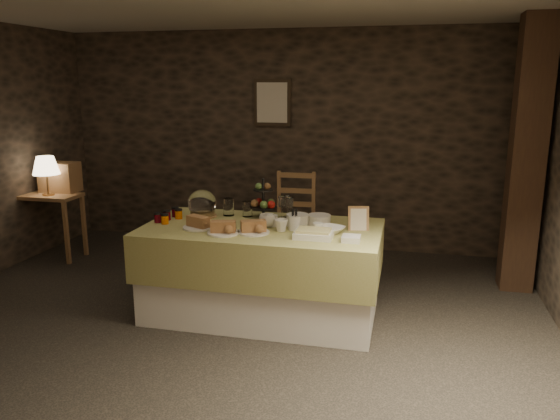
% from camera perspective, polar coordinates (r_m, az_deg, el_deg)
% --- Properties ---
extents(ground_plane, '(5.50, 5.00, 0.01)m').
position_cam_1_polar(ground_plane, '(4.66, -6.49, -12.10)').
color(ground_plane, black).
rests_on(ground_plane, ground).
extents(room_shell, '(5.52, 5.02, 2.60)m').
position_cam_1_polar(room_shell, '(4.24, -7.04, 7.35)').
color(room_shell, black).
rests_on(room_shell, ground).
extents(buffet_table, '(2.00, 1.06, 0.79)m').
position_cam_1_polar(buffet_table, '(4.73, -1.88, -5.69)').
color(buffet_table, silver).
rests_on(buffet_table, ground_plane).
extents(console_table, '(0.70, 0.40, 0.75)m').
position_cam_1_polar(console_table, '(6.75, -23.02, 0.47)').
color(console_table, olive).
rests_on(console_table, ground_plane).
extents(table_lamp, '(0.29, 0.29, 0.44)m').
position_cam_1_polar(table_lamp, '(6.60, -23.28, 4.25)').
color(table_lamp, tan).
rests_on(table_lamp, console_table).
extents(wine_rack, '(0.42, 0.26, 0.34)m').
position_cam_1_polar(wine_rack, '(6.81, -22.02, 3.22)').
color(wine_rack, olive).
rests_on(wine_rack, console_table).
extents(chair, '(0.49, 0.47, 0.78)m').
position_cam_1_polar(chair, '(6.19, 1.54, -1.24)').
color(chair, olive).
rests_on(chair, ground_plane).
extents(timber_column, '(0.30, 0.30, 2.60)m').
position_cam_1_polar(timber_column, '(5.66, 24.37, 5.06)').
color(timber_column, black).
rests_on(timber_column, ground_plane).
extents(framed_picture, '(0.45, 0.04, 0.55)m').
position_cam_1_polar(framed_picture, '(6.63, -0.80, 11.16)').
color(framed_picture, black).
rests_on(framed_picture, room_shell).
extents(plate_stack_a, '(0.19, 0.19, 0.10)m').
position_cam_1_polar(plate_stack_a, '(4.65, 1.84, -1.04)').
color(plate_stack_a, silver).
rests_on(plate_stack_a, buffet_table).
extents(plate_stack_b, '(0.20, 0.20, 0.08)m').
position_cam_1_polar(plate_stack_b, '(4.70, 4.10, -1.01)').
color(plate_stack_b, silver).
rests_on(plate_stack_b, buffet_table).
extents(cutlery_holder, '(0.10, 0.10, 0.12)m').
position_cam_1_polar(cutlery_holder, '(4.51, 1.52, -1.36)').
color(cutlery_holder, silver).
rests_on(cutlery_holder, buffet_table).
extents(cup_a, '(0.16, 0.16, 0.11)m').
position_cam_1_polar(cup_a, '(4.61, -1.35, -1.11)').
color(cup_a, silver).
rests_on(cup_a, buffet_table).
extents(cup_b, '(0.12, 0.12, 0.10)m').
position_cam_1_polar(cup_b, '(4.47, 0.11, -1.61)').
color(cup_b, silver).
rests_on(cup_b, buffet_table).
extents(mug_c, '(0.09, 0.09, 0.09)m').
position_cam_1_polar(mug_c, '(4.63, -0.79, -1.12)').
color(mug_c, silver).
rests_on(mug_c, buffet_table).
extents(mug_d, '(0.08, 0.08, 0.09)m').
position_cam_1_polar(mug_d, '(4.41, 3.98, -1.92)').
color(mug_d, silver).
rests_on(mug_d, buffet_table).
extents(bowl, '(0.28, 0.28, 0.05)m').
position_cam_1_polar(bowl, '(4.45, 5.32, -2.06)').
color(bowl, silver).
rests_on(bowl, buffet_table).
extents(cake_dome, '(0.26, 0.26, 0.26)m').
position_cam_1_polar(cake_dome, '(5.00, -8.13, 0.49)').
color(cake_dome, olive).
rests_on(cake_dome, buffet_table).
extents(fruit_stand, '(0.25, 0.25, 0.36)m').
position_cam_1_polar(fruit_stand, '(4.91, -1.72, 0.80)').
color(fruit_stand, black).
rests_on(fruit_stand, buffet_table).
extents(bread_platter_left, '(0.26, 0.26, 0.11)m').
position_cam_1_polar(bread_platter_left, '(4.61, -8.54, -1.42)').
color(bread_platter_left, silver).
rests_on(bread_platter_left, buffet_table).
extents(bread_platter_center, '(0.26, 0.26, 0.11)m').
position_cam_1_polar(bread_platter_center, '(4.43, -5.95, -1.98)').
color(bread_platter_center, silver).
rests_on(bread_platter_center, buffet_table).
extents(bread_platter_right, '(0.26, 0.26, 0.11)m').
position_cam_1_polar(bread_platter_right, '(4.42, -2.79, -1.92)').
color(bread_platter_right, silver).
rests_on(bread_platter_right, buffet_table).
extents(jam_jars, '(0.18, 0.32, 0.07)m').
position_cam_1_polar(jam_jars, '(4.93, -11.54, -0.64)').
color(jam_jars, '#500410').
rests_on(jam_jars, buffet_table).
extents(tart_dish, '(0.30, 0.22, 0.07)m').
position_cam_1_polar(tart_dish, '(4.30, 3.54, -2.49)').
color(tart_dish, silver).
rests_on(tart_dish, buffet_table).
extents(square_dish, '(0.14, 0.14, 0.04)m').
position_cam_1_polar(square_dish, '(4.23, 7.45, -2.99)').
color(square_dish, silver).
rests_on(square_dish, buffet_table).
extents(menu_frame, '(0.18, 0.10, 0.22)m').
position_cam_1_polar(menu_frame, '(4.55, 8.21, -0.98)').
color(menu_frame, olive).
rests_on(menu_frame, buffet_table).
extents(storage_jar_a, '(0.10, 0.10, 0.16)m').
position_cam_1_polar(storage_jar_a, '(5.02, -5.40, 0.33)').
color(storage_jar_a, white).
rests_on(storage_jar_a, buffet_table).
extents(storage_jar_b, '(0.09, 0.09, 0.14)m').
position_cam_1_polar(storage_jar_b, '(4.97, -3.41, 0.11)').
color(storage_jar_b, white).
rests_on(storage_jar_b, buffet_table).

